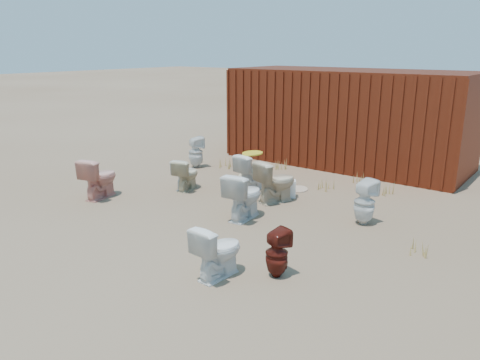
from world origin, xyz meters
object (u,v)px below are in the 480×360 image
Objects in this scene: shipping_container at (348,117)px; toilet_front_e at (218,251)px; toilet_front_c at (244,196)px; toilet_front_maroon at (277,253)px; toilet_front_pink at (99,178)px; toilet_back_beige_left at (187,174)px; toilet_front_a at (185,174)px; toilet_back_e at (365,202)px; toilet_back_yellowlid at (252,172)px; loose_tank at (283,189)px; toilet_back_beige_right at (276,181)px; toilet_back_a at (196,152)px.

shipping_container is 8.16× the size of toilet_front_e.
toilet_front_c is 2.24m from toilet_front_maroon.
toilet_back_beige_left is at bearing -138.40° from toilet_front_pink.
toilet_back_e is (3.92, 0.32, 0.07)m from toilet_front_a.
toilet_front_e is 0.94× the size of toilet_back_yellowlid.
loose_tank is at bearing -174.38° from toilet_front_a.
toilet_front_c reaches higher than toilet_back_beige_left.
toilet_back_e is at bearing -61.08° from shipping_container.
toilet_front_c reaches higher than toilet_front_a.
loose_tank is (-0.05, 0.36, -0.24)m from toilet_back_beige_right.
toilet_front_pink is (-0.92, -1.50, 0.09)m from toilet_front_a.
toilet_back_beige_left is at bearing -23.73° from toilet_front_c.
toilet_front_a is 1.31× the size of loose_tank.
toilet_front_e reaches higher than toilet_front_a.
toilet_back_e reaches higher than toilet_front_maroon.
shipping_container reaches higher than toilet_front_pink.
toilet_back_beige_right is 0.43m from loose_tank.
toilet_back_beige_left is 3.84m from toilet_back_e.
toilet_back_beige_left is 2.08m from loose_tank.
shipping_container is 4.71m from toilet_front_a.
toilet_back_beige_left is (-3.06, 2.62, -0.03)m from toilet_front_e.
toilet_front_c is 1.12m from toilet_back_beige_right.
toilet_front_e is 1.10× the size of toilet_back_beige_left.
toilet_front_pink is 1.05× the size of toilet_back_a.
toilet_back_a is at bearing -40.60° from toilet_front_e.
toilet_front_pink reaches higher than loose_tank.
toilet_front_c is 2.12m from toilet_back_beige_left.
toilet_back_a reaches higher than toilet_back_e.
toilet_front_pink is at bearing -11.87° from toilet_front_e.
toilet_front_a is 0.99× the size of toilet_front_maroon.
toilet_back_yellowlid is at bearing -174.33° from toilet_back_a.
toilet_back_a is at bearing -100.78° from toilet_front_pink.
toilet_back_beige_right reaches higher than toilet_front_maroon.
toilet_back_a is 0.95× the size of toilet_back_beige_right.
toilet_front_c is 1.07× the size of toilet_back_e.
toilet_front_maroon is 1.33× the size of loose_tank.
toilet_back_beige_right is at bearing -66.16° from toilet_front_e.
toilet_back_a is 1.01× the size of toilet_back_yellowlid.
toilet_front_pink is 4.25m from toilet_front_e.
toilet_back_yellowlid is (-0.91, 1.51, -0.03)m from toilet_front_c.
toilet_front_pink is 5.17m from toilet_back_e.
toilet_back_e is at bearing 179.50° from toilet_back_yellowlid.
toilet_back_beige_right is at bearing -92.49° from toilet_front_c.
shipping_container is 3.97m from toilet_back_beige_right.
toilet_back_yellowlid is (2.13, 2.31, -0.02)m from toilet_front_pink.
shipping_container is 12.00× the size of loose_tank.
toilet_back_yellowlid is at bearing -4.07° from toilet_back_beige_right.
toilet_back_beige_right is at bearing -160.51° from toilet_front_pink.
toilet_front_pink is at bearing 53.45° from toilet_back_beige_right.
toilet_front_pink is 3.71m from loose_tank.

